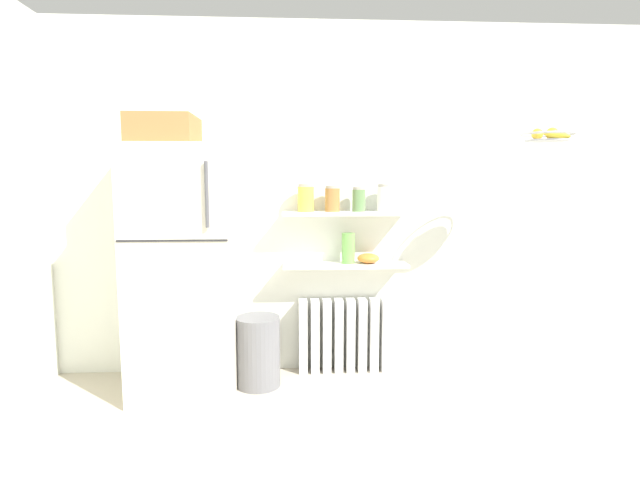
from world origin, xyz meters
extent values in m
cube|color=silver|center=(0.00, 2.05, 1.30)|extent=(7.04, 0.10, 2.60)
cube|color=silver|center=(-1.17, 1.67, 0.84)|extent=(0.68, 0.67, 1.68)
cube|color=#262628|center=(-1.17, 1.33, 1.09)|extent=(0.67, 0.01, 0.01)
cylinder|color=#4C4C51|center=(-0.96, 1.31, 1.37)|extent=(0.02, 0.02, 0.40)
cube|color=olive|center=(-1.28, 1.67, 1.78)|extent=(0.41, 0.47, 0.19)
cube|color=white|center=(-0.36, 1.92, 0.28)|extent=(0.06, 0.12, 0.56)
cube|color=white|center=(-0.27, 1.92, 0.28)|extent=(0.06, 0.12, 0.56)
cube|color=white|center=(-0.18, 1.92, 0.28)|extent=(0.06, 0.12, 0.56)
cube|color=white|center=(-0.09, 1.92, 0.28)|extent=(0.06, 0.12, 0.56)
cube|color=white|center=(-0.01, 1.92, 0.28)|extent=(0.06, 0.12, 0.56)
cube|color=white|center=(0.08, 1.92, 0.28)|extent=(0.06, 0.12, 0.56)
cube|color=white|center=(0.17, 1.92, 0.28)|extent=(0.06, 0.12, 0.56)
cube|color=white|center=(0.26, 1.92, 0.28)|extent=(0.06, 0.12, 0.56)
cube|color=white|center=(-0.05, 1.89, 0.83)|extent=(0.91, 0.22, 0.02)
cube|color=white|center=(-0.05, 1.89, 1.21)|extent=(0.91, 0.22, 0.02)
cylinder|color=yellow|center=(-0.34, 1.89, 1.31)|extent=(0.12, 0.12, 0.18)
cylinder|color=gray|center=(-0.34, 1.89, 1.41)|extent=(0.11, 0.11, 0.02)
cylinder|color=olive|center=(-0.15, 1.89, 1.31)|extent=(0.11, 0.11, 0.17)
cylinder|color=gray|center=(-0.15, 1.89, 1.40)|extent=(0.10, 0.10, 0.02)
cylinder|color=#5B7F4C|center=(0.05, 1.89, 1.30)|extent=(0.10, 0.10, 0.16)
cylinder|color=gray|center=(0.05, 1.89, 1.39)|extent=(0.09, 0.09, 0.02)
cylinder|color=silver|center=(0.24, 1.89, 1.31)|extent=(0.12, 0.12, 0.18)
cylinder|color=gray|center=(0.24, 1.89, 1.41)|extent=(0.11, 0.11, 0.02)
cylinder|color=#66A84C|center=(-0.03, 1.89, 0.95)|extent=(0.10, 0.10, 0.23)
ellipsoid|color=orange|center=(0.12, 1.89, 0.88)|extent=(0.16, 0.16, 0.07)
cylinder|color=slate|center=(-0.69, 1.68, 0.25)|extent=(0.31, 0.31, 0.50)
torus|color=#B2B2B7|center=(1.19, 1.41, 1.74)|extent=(0.33, 0.33, 0.01)
cylinder|color=#A8A8AD|center=(1.19, 1.41, 1.70)|extent=(0.27, 0.27, 0.01)
sphere|color=gold|center=(1.22, 1.42, 1.75)|extent=(0.08, 0.08, 0.08)
sphere|color=gold|center=(1.13, 1.42, 1.74)|extent=(0.07, 0.07, 0.07)
ellipsoid|color=yellow|center=(1.23, 1.38, 1.74)|extent=(0.17, 0.13, 0.08)
camera|label=1|loc=(-0.46, -1.76, 1.46)|focal=28.23mm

